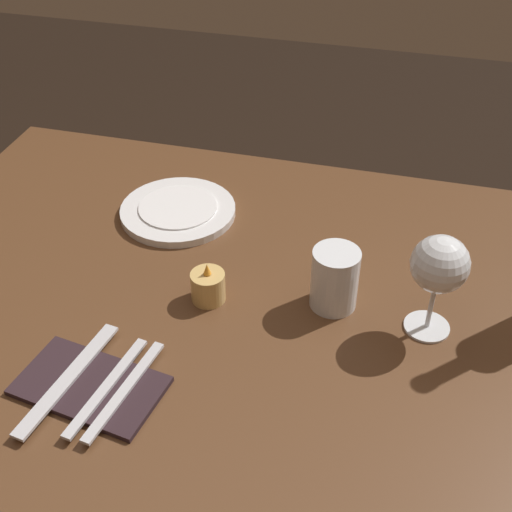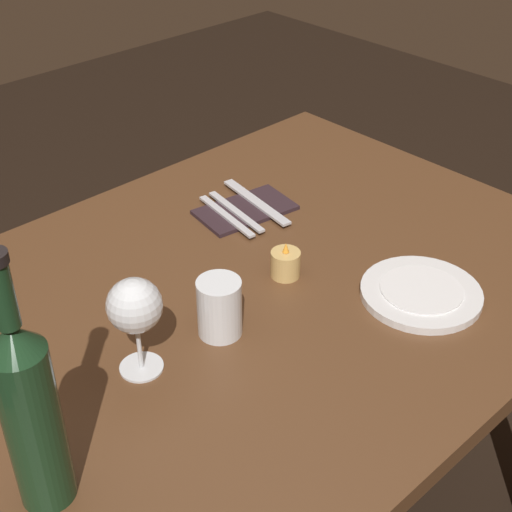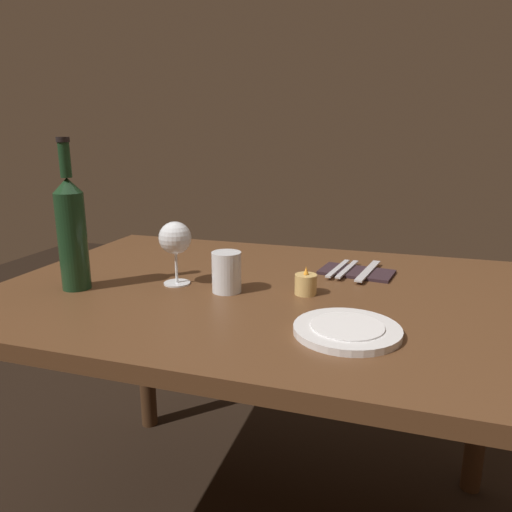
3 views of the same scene
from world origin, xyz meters
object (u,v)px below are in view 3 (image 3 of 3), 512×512
object	(u,v)px
wine_bottle	(72,231)
water_tumbler	(227,274)
votive_candle	(306,285)
folded_napkin	(357,272)
dinner_plate	(347,330)
fork_inner	(347,269)
table_knife	(368,271)
wine_glass_left	(175,239)
fork_outer	(338,268)

from	to	relation	value
wine_bottle	water_tumbler	xyz separation A→B (m)	(0.36, 0.09, -0.10)
votive_candle	folded_napkin	size ratio (longest dim) A/B	0.33
water_tumbler	folded_napkin	world-z (taller)	water_tumbler
dinner_plate	fork_inner	distance (m)	0.41
wine_bottle	folded_napkin	xyz separation A→B (m)	(0.64, 0.33, -0.14)
dinner_plate	folded_napkin	xyz separation A→B (m)	(-0.03, 0.41, -0.00)
water_tumbler	fork_inner	size ratio (longest dim) A/B	0.54
votive_candle	dinner_plate	distance (m)	0.24
folded_napkin	table_knife	distance (m)	0.03
folded_napkin	wine_bottle	bearing A→B (deg)	-152.43
water_tumbler	wine_bottle	bearing A→B (deg)	-166.22
water_tumbler	fork_inner	distance (m)	0.36
wine_bottle	table_knife	bearing A→B (deg)	26.50
water_tumbler	folded_napkin	distance (m)	0.37
wine_glass_left	votive_candle	size ratio (longest dim) A/B	2.37
table_knife	folded_napkin	bearing A→B (deg)	180.00
dinner_plate	table_knife	world-z (taller)	dinner_plate
folded_napkin	fork_inner	bearing A→B (deg)	180.00
folded_napkin	fork_inner	size ratio (longest dim) A/B	1.14
water_tumbler	table_knife	bearing A→B (deg)	38.32
dinner_plate	fork_outer	xyz separation A→B (m)	(-0.08, 0.41, 0.00)
table_knife	dinner_plate	bearing A→B (deg)	-90.67
wine_bottle	folded_napkin	size ratio (longest dim) A/B	1.76
wine_glass_left	water_tumbler	distance (m)	0.16
folded_napkin	table_knife	bearing A→B (deg)	0.00
table_knife	votive_candle	bearing A→B (deg)	-121.35
water_tumbler	folded_napkin	xyz separation A→B (m)	(0.28, 0.25, -0.04)
water_tumbler	dinner_plate	world-z (taller)	water_tumbler
water_tumbler	dinner_plate	distance (m)	0.35
wine_bottle	fork_inner	world-z (taller)	wine_bottle
water_tumbler	table_knife	size ratio (longest dim) A/B	0.46
votive_candle	fork_inner	bearing A→B (deg)	71.00
wine_glass_left	water_tumbler	xyz separation A→B (m)	(0.14, -0.02, -0.07)
folded_napkin	fork_outer	size ratio (longest dim) A/B	1.14
fork_inner	table_knife	size ratio (longest dim) A/B	0.85
wine_bottle	table_knife	xyz separation A→B (m)	(0.67, 0.33, -0.13)
dinner_plate	fork_outer	size ratio (longest dim) A/B	1.13
wine_glass_left	dinner_plate	size ratio (longest dim) A/B	0.78
wine_glass_left	votive_candle	xyz separation A→B (m)	(0.32, 0.02, -0.09)
votive_candle	fork_outer	xyz separation A→B (m)	(0.05, 0.21, -0.01)
water_tumbler	fork_outer	distance (m)	0.34
wine_glass_left	folded_napkin	size ratio (longest dim) A/B	0.78
fork_inner	fork_outer	distance (m)	0.02
fork_outer	fork_inner	bearing A→B (deg)	0.00
wine_glass_left	fork_outer	xyz separation A→B (m)	(0.37, 0.23, -0.10)
wine_glass_left	water_tumbler	size ratio (longest dim) A/B	1.64
wine_bottle	water_tumbler	distance (m)	0.38
wine_bottle	water_tumbler	bearing A→B (deg)	13.78
wine_bottle	folded_napkin	world-z (taller)	wine_bottle
folded_napkin	fork_inner	xyz separation A→B (m)	(-0.03, 0.00, 0.01)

